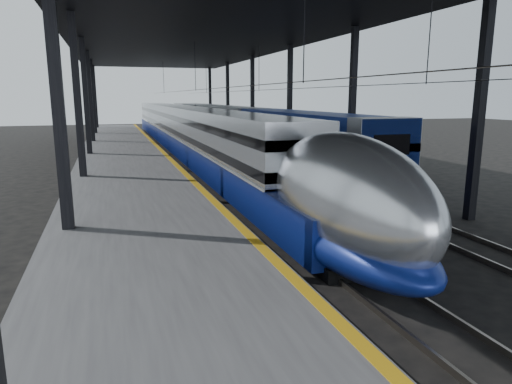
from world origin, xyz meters
name	(u,v)px	position (x,y,z in m)	size (l,w,h in m)	color
ground	(306,300)	(0.00, 0.00, 0.00)	(160.00, 160.00, 0.00)	black
platform	(126,169)	(-3.50, 20.00, 0.50)	(6.00, 80.00, 1.00)	#4C4C4F
yellow_strip	(171,159)	(-0.70, 20.00, 1.00)	(0.30, 80.00, 0.01)	gold
rails	(247,170)	(4.50, 20.00, 0.08)	(6.52, 80.00, 0.16)	slate
canopy	(207,30)	(1.90, 20.00, 9.12)	(18.00, 75.00, 9.47)	black
tgv_train	(187,133)	(2.00, 29.39, 1.94)	(2.89, 65.20, 4.14)	silver
second_train	(230,127)	(7.00, 34.26, 2.08)	(2.98, 56.05, 4.11)	navy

